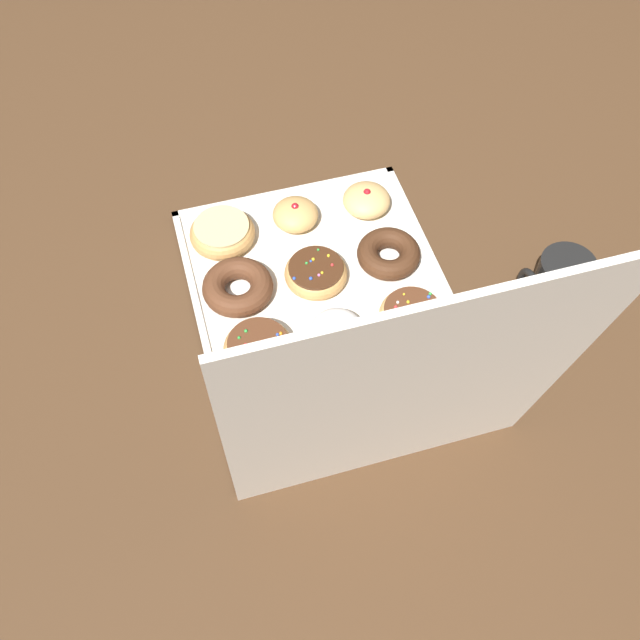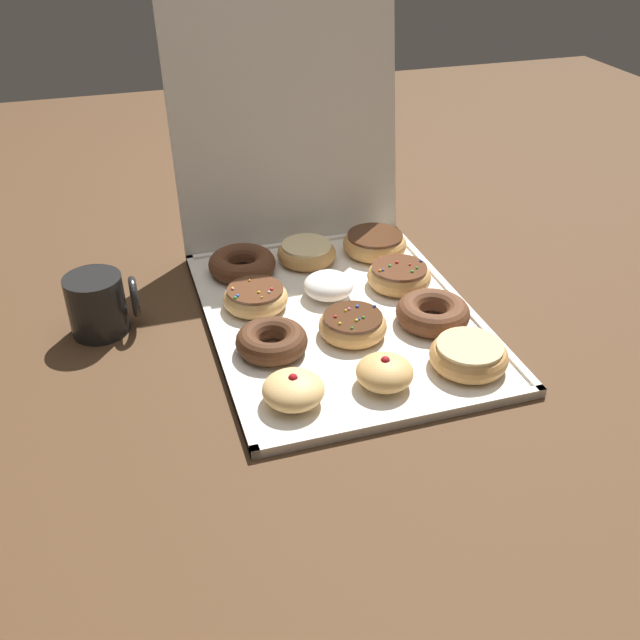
# 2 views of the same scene
# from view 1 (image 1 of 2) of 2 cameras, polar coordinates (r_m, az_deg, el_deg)

# --- Properties ---
(ground_plane) EXTENTS (3.00, 3.00, 0.00)m
(ground_plane) POSITION_cam_1_polar(r_m,az_deg,el_deg) (1.23, 0.43, 0.81)
(ground_plane) COLOR #4C331E
(donut_box) EXTENTS (0.43, 0.56, 0.01)m
(donut_box) POSITION_cam_1_polar(r_m,az_deg,el_deg) (1.23, 0.43, 0.95)
(donut_box) COLOR silver
(donut_box) RESTS_ON ground
(box_lid_open) EXTENTS (0.43, 0.09, 0.52)m
(box_lid_open) POSITION_cam_1_polar(r_m,az_deg,el_deg) (0.85, 6.70, -6.37)
(box_lid_open) COLOR silver
(box_lid_open) RESTS_ON ground
(jelly_filled_donut_0) EXTENTS (0.09, 0.09, 0.05)m
(jelly_filled_donut_0) POSITION_cam_1_polar(r_m,az_deg,el_deg) (1.35, 3.65, 9.33)
(jelly_filled_donut_0) COLOR #E5B770
(jelly_filled_donut_0) RESTS_ON donut_box
(jelly_filled_donut_1) EXTENTS (0.08, 0.08, 0.05)m
(jelly_filled_donut_1) POSITION_cam_1_polar(r_m,az_deg,el_deg) (1.32, -1.92, 8.24)
(jelly_filled_donut_1) COLOR tan
(jelly_filled_donut_1) RESTS_ON donut_box
(glazed_ring_donut_2) EXTENTS (0.12, 0.12, 0.04)m
(glazed_ring_donut_2) POSITION_cam_1_polar(r_m,az_deg,el_deg) (1.31, -7.63, 6.78)
(glazed_ring_donut_2) COLOR tan
(glazed_ring_donut_2) RESTS_ON donut_box
(chocolate_cake_ring_donut_3) EXTENTS (0.11, 0.11, 0.04)m
(chocolate_cake_ring_donut_3) POSITION_cam_1_polar(r_m,az_deg,el_deg) (1.27, 5.37, 5.17)
(chocolate_cake_ring_donut_3) COLOR #472816
(chocolate_cake_ring_donut_3) RESTS_ON donut_box
(sprinkle_donut_4) EXTENTS (0.11, 0.11, 0.04)m
(sprinkle_donut_4) POSITION_cam_1_polar(r_m,az_deg,el_deg) (1.24, -0.37, 3.69)
(sprinkle_donut_4) COLOR tan
(sprinkle_donut_4) RESTS_ON donut_box
(chocolate_cake_ring_donut_5) EXTENTS (0.12, 0.12, 0.04)m
(chocolate_cake_ring_donut_5) POSITION_cam_1_polar(r_m,az_deg,el_deg) (1.23, -6.44, 2.58)
(chocolate_cake_ring_donut_5) COLOR #59331E
(chocolate_cake_ring_donut_5) RESTS_ON donut_box
(sprinkle_donut_6) EXTENTS (0.11, 0.11, 0.04)m
(sprinkle_donut_6) POSITION_cam_1_polar(r_m,az_deg,el_deg) (1.20, 7.18, 0.36)
(sprinkle_donut_6) COLOR tan
(sprinkle_donut_6) RESTS_ON donut_box
(powdered_filled_donut_7) EXTENTS (0.09, 0.09, 0.04)m
(powdered_filled_donut_7) POSITION_cam_1_polar(r_m,az_deg,el_deg) (1.17, 1.27, -0.84)
(powdered_filled_donut_7) COLOR white
(powdered_filled_donut_7) RESTS_ON donut_box
(sprinkle_donut_8) EXTENTS (0.11, 0.11, 0.04)m
(sprinkle_donut_8) POSITION_cam_1_polar(r_m,az_deg,el_deg) (1.16, -4.84, -2.22)
(sprinkle_donut_8) COLOR tan
(sprinkle_donut_8) RESTS_ON donut_box
(chocolate_cake_ring_donut_9) EXTENTS (0.12, 0.12, 0.04)m
(chocolate_cake_ring_donut_9) POSITION_cam_1_polar(r_m,az_deg,el_deg) (1.14, 9.12, -4.50)
(chocolate_cake_ring_donut_9) COLOR #59331E
(chocolate_cake_ring_donut_9) RESTS_ON donut_box
(glazed_ring_donut_10) EXTENTS (0.11, 0.11, 0.04)m
(glazed_ring_donut_10) POSITION_cam_1_polar(r_m,az_deg,el_deg) (1.11, 3.18, -6.42)
(glazed_ring_donut_10) COLOR tan
(glazed_ring_donut_10) RESTS_ON donut_box
(chocolate_frosted_donut_11) EXTENTS (0.12, 0.12, 0.04)m
(chocolate_frosted_donut_11) POSITION_cam_1_polar(r_m,az_deg,el_deg) (1.09, -3.49, -7.85)
(chocolate_frosted_donut_11) COLOR tan
(chocolate_frosted_donut_11) RESTS_ON donut_box
(coffee_mug) EXTENTS (0.11, 0.09, 0.10)m
(coffee_mug) POSITION_cam_1_polar(r_m,az_deg,el_deg) (1.26, 18.20, 2.87)
(coffee_mug) COLOR black
(coffee_mug) RESTS_ON ground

